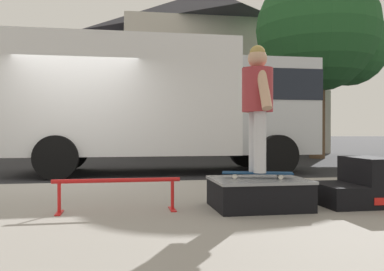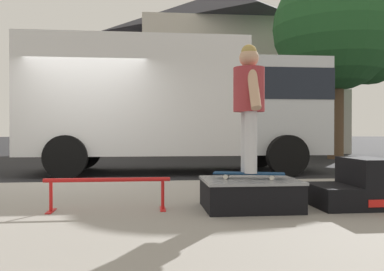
{
  "view_description": "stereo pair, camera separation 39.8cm",
  "coord_description": "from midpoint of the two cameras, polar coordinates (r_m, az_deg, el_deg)",
  "views": [
    {
      "loc": [
        0.88,
        -7.63,
        0.97
      ],
      "look_at": [
        1.93,
        -1.54,
        0.91
      ],
      "focal_mm": 38.78,
      "sensor_mm": 36.0,
      "label": 1
    },
    {
      "loc": [
        1.27,
        -7.69,
        0.97
      ],
      "look_at": [
        1.93,
        -1.54,
        0.91
      ],
      "focal_mm": 38.78,
      "sensor_mm": 36.0,
      "label": 2
    }
  ],
  "objects": [
    {
      "name": "skate_box",
      "position": [
        4.68,
        6.72,
        -7.75
      ],
      "size": [
        1.03,
        0.82,
        0.33
      ],
      "color": "black",
      "rests_on": "sidewalk_slab"
    },
    {
      "name": "ground_plane",
      "position": [
        7.8,
        -17.77,
        -6.65
      ],
      "size": [
        140.0,
        140.0,
        0.0
      ],
      "primitive_type": "plane",
      "color": "black"
    },
    {
      "name": "sidewalk_slab",
      "position": [
        4.87,
        -22.76,
        -10.31
      ],
      "size": [
        50.0,
        5.0,
        0.12
      ],
      "primitive_type": "cube",
      "color": "gray",
      "rests_on": "ground"
    },
    {
      "name": "skater_kid",
      "position": [
        4.67,
        6.58,
        5.2
      ],
      "size": [
        0.34,
        0.73,
        1.42
      ],
      "color": "silver",
      "rests_on": "skateboard"
    },
    {
      "name": "kicker_ramp",
      "position": [
        5.15,
        20.01,
        -6.45
      ],
      "size": [
        0.82,
        0.74,
        0.55
      ],
      "color": "black",
      "rests_on": "sidewalk_slab"
    },
    {
      "name": "skateboard",
      "position": [
        4.68,
        6.57,
        -5.18
      ],
      "size": [
        0.8,
        0.41,
        0.07
      ],
      "color": "navy",
      "rests_on": "skate_box"
    },
    {
      "name": "box_truck",
      "position": [
        9.93,
        -4.65,
        4.75
      ],
      "size": [
        6.91,
        2.63,
        3.05
      ],
      "color": "white",
      "rests_on": "ground"
    },
    {
      "name": "house_behind",
      "position": [
        21.89,
        2.11,
        9.14
      ],
      "size": [
        9.54,
        8.22,
        8.4
      ],
      "color": "beige",
      "rests_on": "ground"
    },
    {
      "name": "grind_rail",
      "position": [
        4.55,
        -12.77,
        -6.94
      ],
      "size": [
        1.35,
        0.28,
        0.35
      ],
      "color": "red",
      "rests_on": "sidewalk_slab"
    },
    {
      "name": "street_tree_main",
      "position": [
        16.19,
        17.02,
        13.15
      ],
      "size": [
        4.88,
        4.43,
        6.87
      ],
      "color": "brown",
      "rests_on": "ground"
    }
  ]
}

